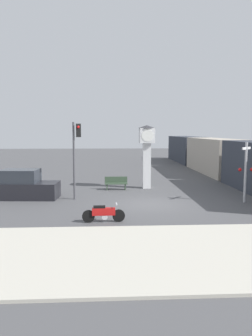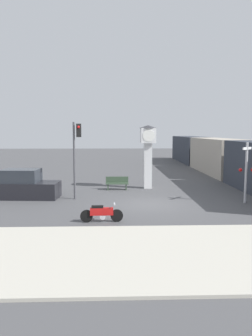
{
  "view_description": "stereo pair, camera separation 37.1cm",
  "coord_description": "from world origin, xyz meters",
  "px_view_note": "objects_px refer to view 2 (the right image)",
  "views": [
    {
      "loc": [
        -2.35,
        -18.14,
        4.13
      ],
      "look_at": [
        -1.32,
        1.08,
        1.96
      ],
      "focal_mm": 35.0,
      "sensor_mm": 36.0,
      "label": 1
    },
    {
      "loc": [
        -1.98,
        -18.16,
        4.13
      ],
      "look_at": [
        -1.32,
        1.08,
        1.96
      ],
      "focal_mm": 35.0,
      "sensor_mm": 36.0,
      "label": 2
    }
  ],
  "objects_px": {
    "motorcycle": "(102,213)",
    "parked_car": "(24,186)",
    "freight_train": "(217,156)",
    "traffic_light": "(76,147)",
    "railroad_crossing_signal": "(246,170)",
    "clock_tower": "(148,147)",
    "bench": "(117,183)"
  },
  "relations": [
    {
      "from": "clock_tower",
      "to": "parked_car",
      "type": "distance_m",
      "value": 8.96
    },
    {
      "from": "railroad_crossing_signal",
      "to": "motorcycle",
      "type": "bearing_deg",
      "value": -155.37
    },
    {
      "from": "bench",
      "to": "parked_car",
      "type": "xyz_separation_m",
      "value": [
        -5.8,
        -2.68,
        0.26
      ]
    },
    {
      "from": "motorcycle",
      "to": "parked_car",
      "type": "relative_size",
      "value": 0.45
    },
    {
      "from": "railroad_crossing_signal",
      "to": "bench",
      "type": "distance_m",
      "value": 8.78
    },
    {
      "from": "motorcycle",
      "to": "freight_train",
      "type": "xyz_separation_m",
      "value": [
        10.77,
        17.43,
        1.29
      ]
    },
    {
      "from": "freight_train",
      "to": "parked_car",
      "type": "height_order",
      "value": "freight_train"
    },
    {
      "from": "motorcycle",
      "to": "bench",
      "type": "distance_m",
      "value": 8.33
    },
    {
      "from": "traffic_light",
      "to": "railroad_crossing_signal",
      "type": "height_order",
      "value": "traffic_light"
    },
    {
      "from": "traffic_light",
      "to": "parked_car",
      "type": "xyz_separation_m",
      "value": [
        -3.34,
        0.47,
        -2.44
      ]
    },
    {
      "from": "bench",
      "to": "clock_tower",
      "type": "bearing_deg",
      "value": 14.04
    },
    {
      "from": "clock_tower",
      "to": "traffic_light",
      "type": "height_order",
      "value": "traffic_light"
    },
    {
      "from": "motorcycle",
      "to": "traffic_light",
      "type": "relative_size",
      "value": 0.42
    },
    {
      "from": "clock_tower",
      "to": "traffic_light",
      "type": "relative_size",
      "value": 0.97
    },
    {
      "from": "clock_tower",
      "to": "bench",
      "type": "height_order",
      "value": "clock_tower"
    },
    {
      "from": "motorcycle",
      "to": "bench",
      "type": "xyz_separation_m",
      "value": [
        0.77,
        8.29,
        0.08
      ]
    },
    {
      "from": "clock_tower",
      "to": "bench",
      "type": "xyz_separation_m",
      "value": [
        -2.23,
        -0.56,
        -2.54
      ]
    },
    {
      "from": "railroad_crossing_signal",
      "to": "traffic_light",
      "type": "bearing_deg",
      "value": 171.78
    },
    {
      "from": "motorcycle",
      "to": "parked_car",
      "type": "height_order",
      "value": "parked_car"
    },
    {
      "from": "freight_train",
      "to": "railroad_crossing_signal",
      "type": "height_order",
      "value": "railroad_crossing_signal"
    },
    {
      "from": "bench",
      "to": "parked_car",
      "type": "distance_m",
      "value": 6.4
    },
    {
      "from": "motorcycle",
      "to": "parked_car",
      "type": "bearing_deg",
      "value": 129.65
    },
    {
      "from": "traffic_light",
      "to": "railroad_crossing_signal",
      "type": "xyz_separation_m",
      "value": [
        9.83,
        -1.42,
        -1.27
      ]
    },
    {
      "from": "railroad_crossing_signal",
      "to": "bench",
      "type": "xyz_separation_m",
      "value": [
        -7.36,
        4.56,
        -1.43
      ]
    },
    {
      "from": "freight_train",
      "to": "railroad_crossing_signal",
      "type": "bearing_deg",
      "value": -100.88
    },
    {
      "from": "railroad_crossing_signal",
      "to": "freight_train",
      "type": "bearing_deg",
      "value": 79.12
    },
    {
      "from": "motorcycle",
      "to": "parked_car",
      "type": "distance_m",
      "value": 7.55
    },
    {
      "from": "railroad_crossing_signal",
      "to": "parked_car",
      "type": "relative_size",
      "value": 0.81
    },
    {
      "from": "motorcycle",
      "to": "freight_train",
      "type": "distance_m",
      "value": 20.53
    },
    {
      "from": "motorcycle",
      "to": "railroad_crossing_signal",
      "type": "distance_m",
      "value": 9.07
    },
    {
      "from": "clock_tower",
      "to": "railroad_crossing_signal",
      "type": "xyz_separation_m",
      "value": [
        5.13,
        -5.12,
        -1.11
      ]
    },
    {
      "from": "railroad_crossing_signal",
      "to": "parked_car",
      "type": "bearing_deg",
      "value": 171.84
    }
  ]
}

